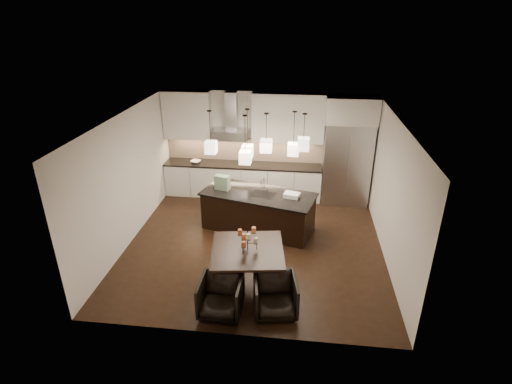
# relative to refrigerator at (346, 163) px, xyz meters

# --- Properties ---
(floor) EXTENTS (5.50, 5.50, 0.02)m
(floor) POSITION_rel_refrigerator_xyz_m (-2.10, -2.38, -1.08)
(floor) COLOR black
(floor) RESTS_ON ground
(ceiling) EXTENTS (5.50, 5.50, 0.02)m
(ceiling) POSITION_rel_refrigerator_xyz_m (-2.10, -2.38, 1.73)
(ceiling) COLOR white
(ceiling) RESTS_ON wall_back
(wall_back) EXTENTS (5.50, 0.02, 2.80)m
(wall_back) POSITION_rel_refrigerator_xyz_m (-2.10, 0.38, 0.32)
(wall_back) COLOR silver
(wall_back) RESTS_ON ground
(wall_front) EXTENTS (5.50, 0.02, 2.80)m
(wall_front) POSITION_rel_refrigerator_xyz_m (-2.10, -5.14, 0.32)
(wall_front) COLOR silver
(wall_front) RESTS_ON ground
(wall_left) EXTENTS (0.02, 5.50, 2.80)m
(wall_left) POSITION_rel_refrigerator_xyz_m (-4.86, -2.38, 0.32)
(wall_left) COLOR silver
(wall_left) RESTS_ON ground
(wall_right) EXTENTS (0.02, 5.50, 2.80)m
(wall_right) POSITION_rel_refrigerator_xyz_m (0.66, -2.38, 0.32)
(wall_right) COLOR silver
(wall_right) RESTS_ON ground
(refrigerator) EXTENTS (1.20, 0.72, 2.15)m
(refrigerator) POSITION_rel_refrigerator_xyz_m (0.00, 0.00, 0.00)
(refrigerator) COLOR #B7B7BA
(refrigerator) RESTS_ON floor
(fridge_panel) EXTENTS (1.26, 0.72, 0.65)m
(fridge_panel) POSITION_rel_refrigerator_xyz_m (0.00, 0.00, 1.40)
(fridge_panel) COLOR silver
(fridge_panel) RESTS_ON refrigerator
(lower_cabinets) EXTENTS (4.21, 0.62, 0.88)m
(lower_cabinets) POSITION_rel_refrigerator_xyz_m (-2.73, 0.05, -0.64)
(lower_cabinets) COLOR silver
(lower_cabinets) RESTS_ON floor
(countertop) EXTENTS (4.21, 0.66, 0.04)m
(countertop) POSITION_rel_refrigerator_xyz_m (-2.73, 0.05, -0.17)
(countertop) COLOR black
(countertop) RESTS_ON lower_cabinets
(backsplash) EXTENTS (4.21, 0.02, 0.63)m
(backsplash) POSITION_rel_refrigerator_xyz_m (-2.73, 0.35, 0.16)
(backsplash) COLOR beige
(backsplash) RESTS_ON countertop
(upper_cab_left) EXTENTS (1.25, 0.35, 1.25)m
(upper_cab_left) POSITION_rel_refrigerator_xyz_m (-4.20, 0.19, 1.10)
(upper_cab_left) COLOR silver
(upper_cab_left) RESTS_ON wall_back
(upper_cab_right) EXTENTS (1.85, 0.35, 1.25)m
(upper_cab_right) POSITION_rel_refrigerator_xyz_m (-1.55, 0.19, 1.10)
(upper_cab_right) COLOR silver
(upper_cab_right) RESTS_ON wall_back
(hood_canopy) EXTENTS (0.90, 0.52, 0.24)m
(hood_canopy) POSITION_rel_refrigerator_xyz_m (-3.03, 0.10, 0.65)
(hood_canopy) COLOR #B7B7BA
(hood_canopy) RESTS_ON wall_back
(hood_chimney) EXTENTS (0.30, 0.28, 0.96)m
(hood_chimney) POSITION_rel_refrigerator_xyz_m (-3.03, 0.21, 1.24)
(hood_chimney) COLOR #B7B7BA
(hood_chimney) RESTS_ON hood_canopy
(fruit_bowl) EXTENTS (0.32, 0.32, 0.06)m
(fruit_bowl) POSITION_rel_refrigerator_xyz_m (-4.00, 0.00, -0.12)
(fruit_bowl) COLOR silver
(fruit_bowl) RESTS_ON countertop
(island_body) EXTENTS (2.64, 1.59, 0.87)m
(island_body) POSITION_rel_refrigerator_xyz_m (-2.10, -1.73, -0.64)
(island_body) COLOR black
(island_body) RESTS_ON floor
(island_top) EXTENTS (2.74, 1.69, 0.04)m
(island_top) POSITION_rel_refrigerator_xyz_m (-2.10, -1.73, -0.18)
(island_top) COLOR black
(island_top) RESTS_ON island_body
(faucet) EXTENTS (0.16, 0.25, 0.38)m
(faucet) POSITION_rel_refrigerator_xyz_m (-1.98, -1.66, 0.02)
(faucet) COLOR silver
(faucet) RESTS_ON island_top
(tote_bag) EXTENTS (0.37, 0.26, 0.34)m
(tote_bag) POSITION_rel_refrigerator_xyz_m (-2.95, -1.60, 0.00)
(tote_bag) COLOR #144C2C
(tote_bag) RESTS_ON island_top
(food_container) EXTENTS (0.39, 0.32, 0.10)m
(food_container) POSITION_rel_refrigerator_xyz_m (-1.34, -1.84, -0.12)
(food_container) COLOR silver
(food_container) RESTS_ON island_top
(dining_table) EXTENTS (1.45, 1.45, 0.77)m
(dining_table) POSITION_rel_refrigerator_xyz_m (-2.06, -3.82, -0.69)
(dining_table) COLOR black
(dining_table) RESTS_ON floor
(candelabra) EXTENTS (0.42, 0.42, 0.45)m
(candelabra) POSITION_rel_refrigerator_xyz_m (-2.06, -3.82, -0.08)
(candelabra) COLOR black
(candelabra) RESTS_ON dining_table
(candle_a) EXTENTS (0.09, 0.09, 0.10)m
(candle_a) POSITION_rel_refrigerator_xyz_m (-1.92, -3.80, -0.12)
(candle_a) COLOR beige
(candle_a) RESTS_ON candelabra
(candle_b) EXTENTS (0.09, 0.09, 0.10)m
(candle_b) POSITION_rel_refrigerator_xyz_m (-2.15, -3.71, -0.12)
(candle_b) COLOR orange
(candle_b) RESTS_ON candelabra
(candle_c) EXTENTS (0.09, 0.09, 0.10)m
(candle_c) POSITION_rel_refrigerator_xyz_m (-2.11, -3.96, -0.12)
(candle_c) COLOR #A25329
(candle_c) RESTS_ON candelabra
(candle_d) EXTENTS (0.09, 0.09, 0.10)m
(candle_d) POSITION_rel_refrigerator_xyz_m (-1.96, -3.72, 0.04)
(candle_d) COLOR orange
(candle_d) RESTS_ON candelabra
(candle_e) EXTENTS (0.09, 0.09, 0.10)m
(candle_e) POSITION_rel_refrigerator_xyz_m (-2.19, -3.82, 0.04)
(candle_e) COLOR #A25329
(candle_e) RESTS_ON candelabra
(candle_f) EXTENTS (0.09, 0.09, 0.10)m
(candle_f) POSITION_rel_refrigerator_xyz_m (-2.02, -3.95, 0.04)
(candle_f) COLOR beige
(candle_f) RESTS_ON candelabra
(armchair_left) EXTENTS (0.72, 0.74, 0.66)m
(armchair_left) POSITION_rel_refrigerator_xyz_m (-2.41, -4.65, -0.74)
(armchair_left) COLOR black
(armchair_left) RESTS_ON floor
(armchair_right) EXTENTS (0.82, 0.84, 0.66)m
(armchair_right) POSITION_rel_refrigerator_xyz_m (-1.50, -4.52, -0.74)
(armchair_right) COLOR black
(armchair_right) RESTS_ON floor
(pendant_a) EXTENTS (0.24, 0.24, 0.26)m
(pendant_a) POSITION_rel_refrigerator_xyz_m (-3.12, -1.83, 0.92)
(pendant_a) COLOR white
(pendant_a) RESTS_ON ceiling
(pendant_b) EXTENTS (0.24, 0.24, 0.26)m
(pendant_b) POSITION_rel_refrigerator_xyz_m (-2.36, -1.60, 0.79)
(pendant_b) COLOR white
(pendant_b) RESTS_ON ceiling
(pendant_c) EXTENTS (0.24, 0.24, 0.26)m
(pendant_c) POSITION_rel_refrigerator_xyz_m (-1.92, -1.91, 1.03)
(pendant_c) COLOR white
(pendant_c) RESTS_ON ceiling
(pendant_d) EXTENTS (0.24, 0.24, 0.26)m
(pendant_d) POSITION_rel_refrigerator_xyz_m (-1.35, -1.69, 0.90)
(pendant_d) COLOR white
(pendant_d) RESTS_ON ceiling
(pendant_e) EXTENTS (0.24, 0.24, 0.26)m
(pendant_e) POSITION_rel_refrigerator_xyz_m (-1.14, -1.85, 1.08)
(pendant_e) COLOR white
(pendant_e) RESTS_ON ceiling
(pendant_f) EXTENTS (0.24, 0.24, 0.26)m
(pendant_f) POSITION_rel_refrigerator_xyz_m (-2.33, -2.13, 0.84)
(pendant_f) COLOR white
(pendant_f) RESTS_ON ceiling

